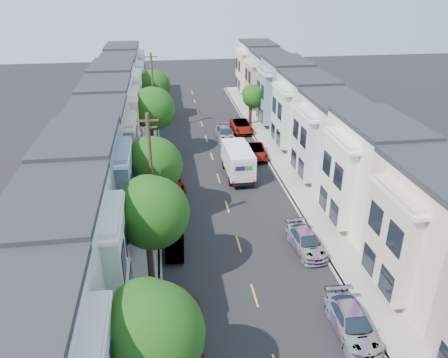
% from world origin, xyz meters
% --- Properties ---
extents(ground, '(160.00, 160.00, 0.00)m').
position_xyz_m(ground, '(0.00, 0.00, 0.00)').
color(ground, black).
rests_on(ground, ground).
extents(road_slab, '(12.00, 70.00, 0.02)m').
position_xyz_m(road_slab, '(0.00, 15.00, 0.01)').
color(road_slab, black).
rests_on(road_slab, ground).
extents(curb_left, '(0.30, 70.00, 0.15)m').
position_xyz_m(curb_left, '(-6.05, 15.00, 0.07)').
color(curb_left, gray).
rests_on(curb_left, ground).
extents(curb_right, '(0.30, 70.00, 0.15)m').
position_xyz_m(curb_right, '(6.05, 15.00, 0.07)').
color(curb_right, gray).
rests_on(curb_right, ground).
extents(sidewalk_left, '(2.60, 70.00, 0.15)m').
position_xyz_m(sidewalk_left, '(-7.35, 15.00, 0.07)').
color(sidewalk_left, gray).
rests_on(sidewalk_left, ground).
extents(sidewalk_right, '(2.60, 70.00, 0.15)m').
position_xyz_m(sidewalk_right, '(7.35, 15.00, 0.07)').
color(sidewalk_right, gray).
rests_on(sidewalk_right, ground).
extents(centerline, '(0.12, 70.00, 0.01)m').
position_xyz_m(centerline, '(0.00, 15.00, 0.00)').
color(centerline, gold).
rests_on(centerline, ground).
extents(townhouse_row_left, '(5.00, 70.00, 8.50)m').
position_xyz_m(townhouse_row_left, '(-11.15, 15.00, 0.00)').
color(townhouse_row_left, silver).
rests_on(townhouse_row_left, ground).
extents(townhouse_row_right, '(5.00, 70.00, 8.50)m').
position_xyz_m(townhouse_row_right, '(11.15, 15.00, 0.00)').
color(townhouse_row_right, silver).
rests_on(townhouse_row_right, ground).
extents(tree_a, '(4.70, 4.70, 7.03)m').
position_xyz_m(tree_a, '(-6.30, -13.26, 4.67)').
color(tree_a, black).
rests_on(tree_a, ground).
extents(tree_b, '(4.70, 4.70, 7.70)m').
position_xyz_m(tree_b, '(-6.30, -3.63, 5.33)').
color(tree_b, black).
rests_on(tree_b, ground).
extents(tree_c, '(4.70, 4.70, 7.31)m').
position_xyz_m(tree_c, '(-6.30, 4.78, 4.94)').
color(tree_c, black).
rests_on(tree_c, ground).
extents(tree_d, '(4.70, 4.70, 7.98)m').
position_xyz_m(tree_d, '(-6.30, 18.90, 5.61)').
color(tree_d, black).
rests_on(tree_d, ground).
extents(tree_e, '(4.53, 4.53, 6.98)m').
position_xyz_m(tree_e, '(-6.30, 33.23, 4.69)').
color(tree_e, black).
rests_on(tree_e, ground).
extents(tree_far_r, '(3.10, 3.10, 5.47)m').
position_xyz_m(tree_far_r, '(6.89, 28.85, 3.88)').
color(tree_far_r, black).
rests_on(tree_far_r, ground).
extents(utility_pole_near, '(1.60, 0.26, 10.00)m').
position_xyz_m(utility_pole_near, '(-6.30, 2.00, 5.15)').
color(utility_pole_near, '#42301E').
rests_on(utility_pole_near, ground).
extents(utility_pole_far, '(1.60, 0.26, 10.00)m').
position_xyz_m(utility_pole_far, '(-6.30, 28.00, 5.15)').
color(utility_pole_far, '#42301E').
rests_on(utility_pole_far, ground).
extents(fedex_truck, '(2.52, 6.53, 3.13)m').
position_xyz_m(fedex_truck, '(2.04, 12.46, 1.75)').
color(fedex_truck, silver).
rests_on(fedex_truck, ground).
extents(lead_sedan, '(2.11, 4.98, 1.49)m').
position_xyz_m(lead_sedan, '(2.31, 23.54, 0.75)').
color(lead_sedan, black).
rests_on(lead_sedan, ground).
extents(parked_left_b, '(2.40, 5.00, 1.37)m').
position_xyz_m(parked_left_b, '(-4.90, -9.01, 0.69)').
color(parked_left_b, black).
rests_on(parked_left_b, ground).
extents(parked_left_c, '(1.51, 3.84, 1.26)m').
position_xyz_m(parked_left_c, '(-4.90, -0.25, 0.63)').
color(parked_left_c, '#A5AFBD').
rests_on(parked_left_c, ground).
extents(parked_left_d, '(2.87, 5.41, 1.45)m').
position_xyz_m(parked_left_d, '(-4.90, 10.60, 0.72)').
color(parked_left_d, '#3E0805').
rests_on(parked_left_d, ground).
extents(parked_right_a, '(2.16, 4.96, 1.48)m').
position_xyz_m(parked_right_a, '(4.90, -9.99, 0.74)').
color(parked_right_a, slate).
rests_on(parked_right_a, ground).
extents(parked_right_b, '(2.36, 4.88, 1.42)m').
position_xyz_m(parked_right_b, '(4.90, -1.44, 0.71)').
color(parked_right_b, silver).
rests_on(parked_right_b, ground).
extents(parked_right_c, '(2.64, 5.18, 1.40)m').
position_xyz_m(parked_right_c, '(4.90, 17.06, 0.70)').
color(parked_right_c, black).
rests_on(parked_right_c, ground).
extents(parked_right_d, '(2.51, 5.35, 1.48)m').
position_xyz_m(parked_right_d, '(4.90, 26.09, 0.74)').
color(parked_right_d, black).
rests_on(parked_right_d, ground).
extents(motorcycle, '(0.27, 1.98, 0.79)m').
position_xyz_m(motorcycle, '(4.97, -11.02, 0.41)').
color(motorcycle, black).
rests_on(motorcycle, ground).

